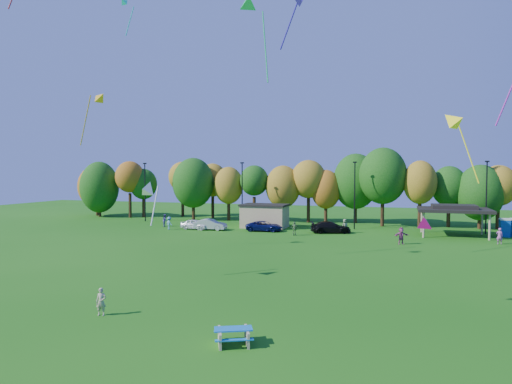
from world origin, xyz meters
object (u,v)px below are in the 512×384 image
(kite_flyer, at_px, (101,302))
(car_a, at_px, (195,224))
(car_d, at_px, (331,227))
(car_c, at_px, (264,226))
(picnic_table, at_px, (233,335))
(car_b, at_px, (210,225))

(kite_flyer, height_order, car_a, kite_flyer)
(kite_flyer, distance_m, car_d, 37.35)
(car_a, relative_size, car_c, 0.85)
(picnic_table, xyz_separation_m, car_c, (-9.72, 37.57, 0.23))
(car_b, relative_size, car_c, 0.93)
(car_c, bearing_deg, car_b, 93.75)
(car_a, xyz_separation_m, car_b, (2.13, 0.10, 0.03))
(kite_flyer, relative_size, car_d, 0.30)
(car_a, bearing_deg, kite_flyer, -157.95)
(car_c, relative_size, car_d, 0.94)
(picnic_table, relative_size, car_b, 0.49)
(picnic_table, xyz_separation_m, car_a, (-19.02, 36.50, 0.26))
(picnic_table, relative_size, kite_flyer, 1.43)
(car_c, bearing_deg, kite_flyer, 178.40)
(picnic_table, distance_m, car_b, 40.31)
(car_b, relative_size, car_d, 0.87)
(kite_flyer, xyz_separation_m, car_d, (7.02, 36.69, -0.02))
(car_a, distance_m, car_d, 17.90)
(car_c, bearing_deg, car_a, 92.61)
(picnic_table, height_order, car_c, car_c)
(picnic_table, bearing_deg, car_b, 90.08)
(kite_flyer, height_order, car_b, kite_flyer)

